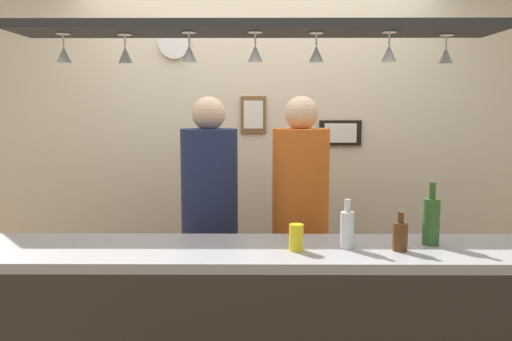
{
  "coord_description": "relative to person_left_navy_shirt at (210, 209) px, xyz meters",
  "views": [
    {
      "loc": [
        0.02,
        -2.83,
        1.66
      ],
      "look_at": [
        0.0,
        0.1,
        1.31
      ],
      "focal_mm": 38.18,
      "sensor_mm": 36.0,
      "label": 1
    }
  ],
  "objects": [
    {
      "name": "person_right_orange_shirt",
      "position": [
        0.55,
        -0.0,
        0.0
      ],
      "size": [
        0.34,
        0.34,
        1.71
      ],
      "color": "#2D334C",
      "rests_on": "ground_plane"
    },
    {
      "name": "back_wall",
      "position": [
        0.28,
        0.7,
        0.27
      ],
      "size": [
        4.4,
        0.06,
        2.6
      ],
      "primitive_type": "cube",
      "color": "beige",
      "rests_on": "ground_plane"
    },
    {
      "name": "picture_frame_lower_pair",
      "position": [
        0.88,
        0.66,
        0.43
      ],
      "size": [
        0.3,
        0.02,
        0.18
      ],
      "color": "black",
      "rests_on": "back_wall"
    },
    {
      "name": "hanging_wineglass_far_left",
      "position": [
        -0.59,
        -0.71,
        0.86
      ],
      "size": [
        0.07,
        0.07,
        0.13
      ],
      "color": "silver",
      "rests_on": "overhead_glass_rack"
    },
    {
      "name": "wall_clock",
      "position": [
        -0.3,
        0.65,
        1.06
      ],
      "size": [
        0.22,
        0.03,
        0.22
      ],
      "primitive_type": "cylinder",
      "rotation": [
        1.57,
        0.0,
        0.0
      ],
      "color": "white",
      "rests_on": "back_wall"
    },
    {
      "name": "bottle_beer_brown_stubby",
      "position": [
        0.94,
        -0.8,
        0.03
      ],
      "size": [
        0.07,
        0.07,
        0.18
      ],
      "color": "#512D14",
      "rests_on": "bar_counter"
    },
    {
      "name": "hanging_wineglass_right",
      "position": [
        0.88,
        -0.75,
        0.86
      ],
      "size": [
        0.07,
        0.07,
        0.13
      ],
      "color": "silver",
      "rests_on": "overhead_glass_rack"
    },
    {
      "name": "drink_can",
      "position": [
        0.47,
        -0.8,
        0.03
      ],
      "size": [
        0.07,
        0.07,
        0.12
      ],
      "primitive_type": "cylinder",
      "color": "yellow",
      "rests_on": "bar_counter"
    },
    {
      "name": "hanging_wineglass_left",
      "position": [
        -0.32,
        -0.68,
        0.86
      ],
      "size": [
        0.07,
        0.07,
        0.13
      ],
      "color": "silver",
      "rests_on": "overhead_glass_rack"
    },
    {
      "name": "hanging_wineglass_far_right",
      "position": [
        1.17,
        -0.65,
        0.86
      ],
      "size": [
        0.07,
        0.07,
        0.13
      ],
      "color": "silver",
      "rests_on": "overhead_glass_rack"
    },
    {
      "name": "picture_frame_crest",
      "position": [
        0.26,
        0.66,
        0.56
      ],
      "size": [
        0.18,
        0.02,
        0.26
      ],
      "color": "brown",
      "rests_on": "back_wall"
    },
    {
      "name": "hanging_wineglass_center",
      "position": [
        0.28,
        -0.75,
        0.86
      ],
      "size": [
        0.07,
        0.07,
        0.13
      ],
      "color": "silver",
      "rests_on": "overhead_glass_rack"
    },
    {
      "name": "bottle_champagne_green",
      "position": [
        1.12,
        -0.68,
        0.08
      ],
      "size": [
        0.08,
        0.08,
        0.3
      ],
      "color": "#2D5623",
      "rests_on": "bar_counter"
    },
    {
      "name": "bottle_soda_clear",
      "position": [
        0.71,
        -0.76,
        0.06
      ],
      "size": [
        0.06,
        0.06,
        0.23
      ],
      "color": "silver",
      "rests_on": "bar_counter"
    },
    {
      "name": "person_left_navy_shirt",
      "position": [
        0.0,
        0.0,
        0.0
      ],
      "size": [
        0.34,
        0.34,
        1.71
      ],
      "color": "#2D334C",
      "rests_on": "ground_plane"
    },
    {
      "name": "hanging_wineglass_center_right",
      "position": [
        0.56,
        -0.73,
        0.86
      ],
      "size": [
        0.07,
        0.07,
        0.13
      ],
      "color": "silver",
      "rests_on": "overhead_glass_rack"
    },
    {
      "name": "hanging_wineglass_center_left",
      "position": [
        -0.02,
        -0.75,
        0.86
      ],
      "size": [
        0.07,
        0.07,
        0.13
      ],
      "color": "silver",
      "rests_on": "overhead_glass_rack"
    },
    {
      "name": "overhead_glass_rack",
      "position": [
        0.28,
        -0.7,
        0.97
      ],
      "size": [
        2.2,
        0.36,
        0.04
      ],
      "primitive_type": "cube",
      "color": "black"
    },
    {
      "name": "bar_counter",
      "position": [
        0.28,
        -0.9,
        -0.36
      ],
      "size": [
        2.7,
        0.55,
        1.0
      ],
      "color": "#99999E",
      "rests_on": "ground_plane"
    }
  ]
}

